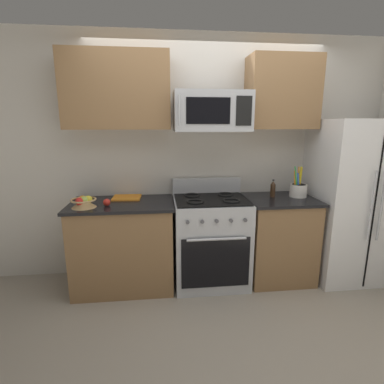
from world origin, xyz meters
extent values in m
plane|color=gray|center=(0.00, 0.00, 0.00)|extent=(16.00, 16.00, 0.00)
cube|color=beige|center=(0.00, 1.06, 1.30)|extent=(8.00, 0.10, 2.60)
cube|color=olive|center=(-0.90, 0.67, 0.44)|extent=(0.99, 0.59, 0.88)
cube|color=black|center=(-0.90, 0.67, 0.90)|extent=(1.03, 0.63, 0.03)
cube|color=#B2B5BA|center=(0.00, 0.67, 0.46)|extent=(0.76, 0.63, 0.91)
cube|color=black|center=(0.00, 0.35, 0.36)|extent=(0.67, 0.01, 0.51)
cylinder|color=#B2B5BA|center=(0.00, 0.32, 0.62)|extent=(0.57, 0.02, 0.02)
cube|color=black|center=(0.00, 0.67, 0.92)|extent=(0.73, 0.57, 0.02)
cube|color=#B2B5BA|center=(0.00, 0.96, 1.00)|extent=(0.76, 0.06, 0.18)
torus|color=black|center=(-0.18, 0.54, 0.93)|extent=(0.17, 0.17, 0.02)
torus|color=black|center=(0.18, 0.54, 0.93)|extent=(0.17, 0.17, 0.02)
torus|color=black|center=(-0.18, 0.80, 0.93)|extent=(0.17, 0.17, 0.02)
torus|color=black|center=(0.18, 0.80, 0.93)|extent=(0.17, 0.17, 0.02)
cylinder|color=#4C4C51|center=(-0.27, 0.34, 0.79)|extent=(0.04, 0.02, 0.04)
cylinder|color=#4C4C51|center=(-0.14, 0.34, 0.79)|extent=(0.04, 0.02, 0.04)
cylinder|color=#4C4C51|center=(0.00, 0.34, 0.79)|extent=(0.04, 0.02, 0.04)
cylinder|color=#4C4C51|center=(0.14, 0.34, 0.79)|extent=(0.04, 0.02, 0.04)
cylinder|color=#4C4C51|center=(0.27, 0.34, 0.79)|extent=(0.04, 0.02, 0.04)
cube|color=olive|center=(0.75, 0.67, 0.44)|extent=(0.68, 0.59, 0.88)
cube|color=black|center=(0.75, 0.67, 0.90)|extent=(0.72, 0.63, 0.03)
cube|color=silver|center=(1.54, 0.66, 0.86)|extent=(0.82, 0.70, 1.72)
cube|color=black|center=(1.54, 0.30, 0.86)|extent=(0.01, 0.01, 1.64)
cylinder|color=#B2B5BA|center=(1.49, 0.27, 0.91)|extent=(0.02, 0.02, 0.69)
cylinder|color=#B2B5BA|center=(1.59, 0.27, 0.91)|extent=(0.02, 0.02, 0.69)
cube|color=#B2B5BA|center=(0.00, 0.70, 1.79)|extent=(0.74, 0.40, 0.38)
cube|color=black|center=(-0.07, 0.50, 1.79)|extent=(0.40, 0.01, 0.23)
cube|color=black|center=(0.26, 0.50, 1.79)|extent=(0.15, 0.01, 0.26)
cylinder|color=#B2B5BA|center=(-0.33, 0.47, 1.79)|extent=(0.02, 0.02, 0.26)
cube|color=olive|center=(-0.91, 0.84, 1.99)|extent=(1.02, 0.34, 0.72)
cube|color=olive|center=(0.76, 0.84, 1.99)|extent=(0.71, 0.34, 0.72)
cylinder|color=white|center=(0.96, 0.71, 0.98)|extent=(0.18, 0.18, 0.13)
cylinder|color=black|center=(0.96, 0.71, 0.99)|extent=(0.15, 0.15, 0.11)
cylinder|color=green|center=(0.92, 0.69, 1.09)|extent=(0.04, 0.07, 0.30)
cylinder|color=yellow|center=(0.97, 0.71, 1.09)|extent=(0.05, 0.10, 0.30)
cylinder|color=blue|center=(0.95, 0.70, 1.05)|extent=(0.04, 0.04, 0.23)
cylinder|color=orange|center=(0.92, 0.72, 1.06)|extent=(0.03, 0.09, 0.25)
cylinder|color=orange|center=(0.95, 0.71, 1.09)|extent=(0.03, 0.08, 0.29)
cone|color=tan|center=(-1.23, 0.54, 0.95)|extent=(0.23, 0.23, 0.07)
torus|color=tan|center=(-1.23, 0.54, 0.98)|extent=(0.23, 0.23, 0.02)
sphere|color=red|center=(-1.26, 0.50, 0.98)|extent=(0.07, 0.07, 0.07)
sphere|color=orange|center=(-1.24, 0.55, 0.98)|extent=(0.08, 0.08, 0.08)
sphere|color=yellow|center=(-1.20, 0.56, 0.98)|extent=(0.08, 0.08, 0.08)
sphere|color=#9EB74C|center=(-1.23, 0.54, 0.98)|extent=(0.08, 0.08, 0.08)
sphere|color=red|center=(-1.03, 0.56, 0.94)|extent=(0.07, 0.07, 0.07)
cube|color=orange|center=(-0.87, 0.84, 0.92)|extent=(0.30, 0.25, 0.02)
cylinder|color=#382314|center=(0.68, 0.73, 0.98)|extent=(0.05, 0.05, 0.14)
cone|color=#382314|center=(0.68, 0.73, 1.07)|extent=(0.05, 0.05, 0.04)
cylinder|color=black|center=(0.68, 0.73, 1.09)|extent=(0.02, 0.02, 0.01)
camera|label=1|loc=(-0.52, -2.23, 1.68)|focal=27.57mm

